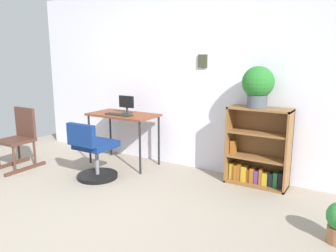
# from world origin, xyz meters

# --- Properties ---
(ground_plane) EXTENTS (6.24, 6.24, 0.00)m
(ground_plane) POSITION_xyz_m (0.00, 0.00, 0.00)
(ground_plane) COLOR gray
(wall_back) EXTENTS (5.20, 0.12, 2.48)m
(wall_back) POSITION_xyz_m (0.00, 2.15, 1.24)
(wall_back) COLOR silver
(wall_back) RESTS_ON ground_plane
(desk) EXTENTS (0.99, 0.54, 0.75)m
(desk) POSITION_xyz_m (-0.68, 1.71, 0.68)
(desk) COLOR brown
(desk) RESTS_ON ground_plane
(monitor) EXTENTS (0.25, 0.15, 0.25)m
(monitor) POSITION_xyz_m (-0.66, 1.78, 0.88)
(monitor) COLOR #262628
(monitor) RESTS_ON desk
(keyboard) EXTENTS (0.42, 0.12, 0.02)m
(keyboard) POSITION_xyz_m (-0.65, 1.58, 0.76)
(keyboard) COLOR black
(keyboard) RESTS_ON desk
(office_chair) EXTENTS (0.52, 0.55, 0.76)m
(office_chair) POSITION_xyz_m (-0.61, 1.02, 0.33)
(office_chair) COLOR black
(office_chair) RESTS_ON ground_plane
(rocking_chair) EXTENTS (0.42, 0.64, 0.84)m
(rocking_chair) POSITION_xyz_m (-1.84, 0.84, 0.43)
(rocking_chair) COLOR #482B21
(rocking_chair) RESTS_ON ground_plane
(bookshelf_low) EXTENTS (0.74, 0.30, 0.96)m
(bookshelf_low) POSITION_xyz_m (1.22, 1.95, 0.41)
(bookshelf_low) COLOR brown
(bookshelf_low) RESTS_ON ground_plane
(potted_plant_on_shelf) EXTENTS (0.37, 0.37, 0.48)m
(potted_plant_on_shelf) POSITION_xyz_m (1.19, 1.90, 1.23)
(potted_plant_on_shelf) COLOR #474C51
(potted_plant_on_shelf) RESTS_ON bookshelf_low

